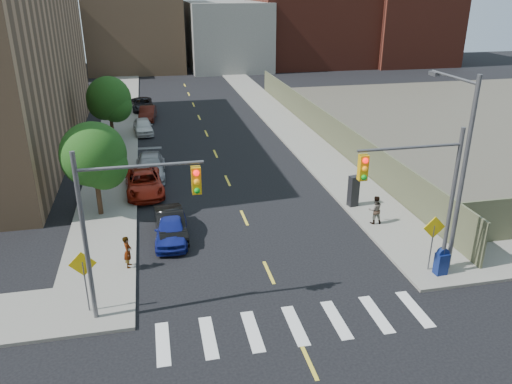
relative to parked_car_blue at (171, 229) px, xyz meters
name	(u,v)px	position (x,y,z in m)	size (l,w,h in m)	color
sidewalk_nw	(121,113)	(-3.55, 29.38, -0.61)	(3.50, 73.00, 0.15)	gray
sidewalk_ne	(266,106)	(11.95, 29.38, -0.61)	(3.50, 73.00, 0.15)	gray
fence_north	(324,125)	(13.80, 15.88, 0.56)	(0.12, 44.00, 2.50)	#5E6345
gravel_lot	(496,122)	(32.20, 17.88, -0.66)	(36.00, 42.00, 0.06)	#595447
bg_bldg_west	(23,32)	(-17.80, 57.88, 5.31)	(14.00, 18.00, 12.00)	#592319
bg_bldg_midwest	(134,19)	(-1.80, 59.88, 6.81)	(14.00, 16.00, 15.00)	#8C6B4C
bg_bldg_center	(227,35)	(12.20, 57.88, 4.31)	(12.00, 16.00, 10.00)	gray
bg_bldg_east	(308,14)	(26.20, 59.88, 7.31)	(18.00, 18.00, 16.00)	#592319
bg_bldg_fareast	(404,7)	(42.20, 57.88, 8.31)	(14.00, 16.00, 18.00)	#592319
signal_nw	(125,213)	(-1.78, -6.12, 3.84)	(4.59, 0.30, 7.00)	#59595E
signal_ne	(421,187)	(10.18, -6.12, 3.84)	(4.59, 0.30, 7.00)	#59595E
streetlight_ne	(459,161)	(12.40, -5.22, 4.53)	(0.25, 3.70, 9.00)	#59595E
warn_sign_nw	(84,271)	(-3.60, -5.62, 1.31)	(1.06, 0.06, 2.83)	#59595E
warn_sign_ne	(433,234)	(11.40, -5.62, 1.31)	(1.06, 0.06, 2.83)	#59595E
warn_sign_midwest	(105,161)	(-3.60, 7.88, 1.31)	(1.06, 0.06, 2.83)	#59595E
tree_west_near	(94,158)	(-3.80, 3.93, 2.79)	(3.66, 3.64, 5.52)	#332114
tree_west_far	(109,101)	(-3.80, 18.93, 2.79)	(3.66, 3.64, 5.52)	#332114
parked_car_blue	(171,229)	(0.00, 0.00, 0.00)	(1.62, 4.03, 1.37)	navy
parked_car_black	(170,224)	(0.00, 0.57, -0.01)	(1.44, 4.12, 1.36)	black
parked_car_red	(144,183)	(-1.30, 6.86, 0.00)	(2.27, 4.93, 1.37)	#9E200F
parked_car_silver	(150,167)	(-0.88, 9.82, 0.03)	(2.02, 4.96, 1.44)	#96989D
parked_car_white	(143,126)	(-1.30, 21.01, 0.00)	(1.61, 4.01, 1.37)	silver
parked_car_maroon	(148,113)	(-0.84, 25.85, -0.01)	(1.44, 4.13, 1.36)	#41130D
parked_car_grey	(143,104)	(-1.30, 30.10, -0.02)	(2.20, 4.77, 1.33)	black
mailbox	(442,261)	(11.72, -6.08, 0.10)	(0.57, 0.45, 1.32)	navy
payphone	(353,191)	(10.77, 1.91, 0.39)	(0.55, 0.45, 1.85)	black
pedestrian_west	(128,252)	(-2.10, -2.46, 0.24)	(0.57, 0.37, 1.55)	gray
pedestrian_east	(375,210)	(11.01, -0.58, 0.26)	(0.78, 0.61, 1.60)	gray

